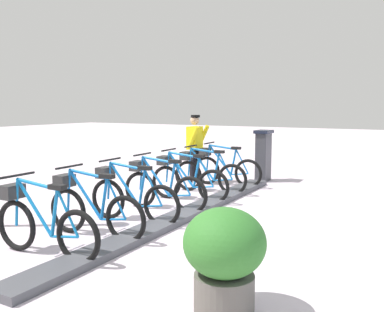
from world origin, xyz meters
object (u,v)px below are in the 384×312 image
object	(u,v)px
bike_docked_0	(224,168)
worker_near_rack	(195,146)
bike_docked_2	(186,179)
bike_docked_1	(207,173)
bike_docked_3	(161,187)
bike_docked_4	(130,196)
payment_kiosk	(263,155)
bike_docked_6	(41,223)
planter_bush	(224,254)
bike_docked_5	(91,208)

from	to	relation	value
bike_docked_0	worker_near_rack	xyz separation A→B (m)	(0.82, -0.07, 0.48)
bike_docked_0	bike_docked_2	bearing A→B (deg)	90.00
bike_docked_1	bike_docked_3	xyz separation A→B (m)	(0.00, 1.79, 0.00)
bike_docked_3	bike_docked_4	size ratio (longest dim) A/B	1.00
bike_docked_4	payment_kiosk	bearing A→B (deg)	-96.98
bike_docked_6	bike_docked_1	bearing A→B (deg)	-90.00
bike_docked_4	planter_bush	distance (m)	3.25
bike_docked_3	bike_docked_5	distance (m)	1.79
bike_docked_6	planter_bush	world-z (taller)	bike_docked_6
payment_kiosk	bike_docked_5	bearing A→B (deg)	84.13
bike_docked_0	bike_docked_6	world-z (taller)	same
bike_docked_0	bike_docked_3	size ratio (longest dim) A/B	1.00
bike_docked_5	planter_bush	xyz separation A→B (m)	(-2.59, 1.06, 0.11)
bike_docked_1	bike_docked_4	xyz separation A→B (m)	(0.00, 2.69, 0.00)
bike_docked_2	bike_docked_6	size ratio (longest dim) A/B	1.00
bike_docked_3	bike_docked_4	distance (m)	0.90
bike_docked_2	bike_docked_6	bearing A→B (deg)	90.00
bike_docked_1	bike_docked_6	world-z (taller)	same
planter_bush	worker_near_rack	bearing A→B (deg)	-58.66
bike_docked_4	bike_docked_6	distance (m)	1.79
payment_kiosk	bike_docked_6	size ratio (longest dim) A/B	0.74
bike_docked_5	bike_docked_0	bearing A→B (deg)	-90.00
payment_kiosk	planter_bush	world-z (taller)	payment_kiosk
bike_docked_0	bike_docked_4	world-z (taller)	same
bike_docked_1	bike_docked_3	world-z (taller)	same
bike_docked_0	bike_docked_3	world-z (taller)	same
bike_docked_0	bike_docked_4	bearing A→B (deg)	90.00
bike_docked_0	bike_docked_1	xyz separation A→B (m)	(0.00, 0.90, 0.00)
bike_docked_5	payment_kiosk	bearing A→B (deg)	-95.87
bike_docked_2	payment_kiosk	bearing A→B (deg)	-101.25
bike_docked_5	bike_docked_6	xyz separation A→B (m)	(0.00, 0.90, 0.00)
payment_kiosk	planter_bush	size ratio (longest dim) A/B	1.32
payment_kiosk	bike_docked_6	bearing A→B (deg)	84.94
bike_docked_1	bike_docked_4	size ratio (longest dim) A/B	1.00
bike_docked_4	bike_docked_5	bearing A→B (deg)	90.00
bike_docked_4	bike_docked_6	bearing A→B (deg)	90.00
bike_docked_0	bike_docked_2	xyz separation A→B (m)	(0.00, 1.79, 0.00)
payment_kiosk	bike_docked_0	distance (m)	1.25
bike_docked_4	bike_docked_5	distance (m)	0.90
bike_docked_1	bike_docked_2	size ratio (longest dim) A/B	1.00
bike_docked_6	bike_docked_3	bearing A→B (deg)	-90.00
bike_docked_2	bike_docked_5	distance (m)	2.69
bike_docked_4	planter_bush	xyz separation A→B (m)	(-2.59, 1.96, 0.11)
bike_docked_4	worker_near_rack	world-z (taller)	worker_near_rack
bike_docked_0	bike_docked_3	xyz separation A→B (m)	(0.00, 2.69, 0.00)
payment_kiosk	bike_docked_6	world-z (taller)	payment_kiosk
worker_near_rack	payment_kiosk	bearing A→B (deg)	-143.97
payment_kiosk	bike_docked_5	world-z (taller)	payment_kiosk
bike_docked_0	bike_docked_6	xyz separation A→B (m)	(0.00, 5.38, 0.00)
bike_docked_3	planter_bush	world-z (taller)	bike_docked_3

